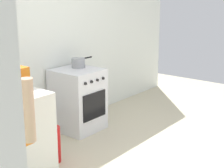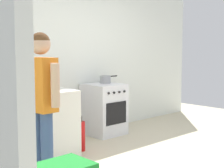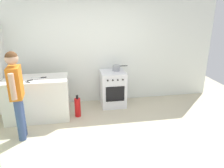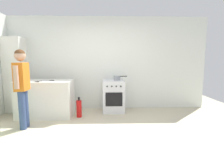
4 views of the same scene
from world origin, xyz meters
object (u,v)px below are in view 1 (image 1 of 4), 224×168
at_px(oven_left, 78,99).
at_px(fire_extinguisher, 55,144).
at_px(pot, 78,63).
at_px(person, 6,120).

xyz_separation_m(oven_left, fire_extinguisher, (-0.87, -0.48, -0.21)).
distance_m(oven_left, pot, 0.50).
bearing_deg(person, fire_extinguisher, 32.90).
bearing_deg(pot, oven_left, -144.84).
height_order(oven_left, fire_extinguisher, oven_left).
distance_m(pot, fire_extinguisher, 1.31).
distance_m(person, fire_extinguisher, 1.43).
bearing_deg(pot, person, -148.74).
relative_size(oven_left, pot, 2.32).
xyz_separation_m(pot, fire_extinguisher, (-0.97, -0.55, -0.70)).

